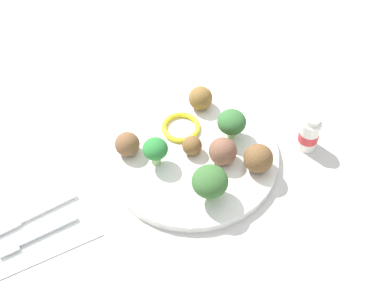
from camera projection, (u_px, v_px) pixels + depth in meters
ground_plane at (192, 158)px, 0.84m from camera, size 4.00×4.00×0.00m
plate at (192, 155)px, 0.83m from camera, size 0.28×0.28×0.02m
broccoli_floret_back_left at (156, 151)px, 0.79m from camera, size 0.04×0.04×0.05m
broccoli_floret_mid_left at (232, 122)px, 0.82m from camera, size 0.05×0.05×0.05m
broccoli_floret_near_rim at (210, 182)px, 0.74m from camera, size 0.05×0.05×0.06m
meatball_front_left at (258, 158)px, 0.79m from camera, size 0.05×0.05×0.05m
meatball_back_right at (189, 147)px, 0.81m from camera, size 0.03×0.03×0.03m
meatball_front_right at (201, 98)px, 0.87m from camera, size 0.04×0.04×0.04m
meatball_center at (223, 151)px, 0.80m from camera, size 0.04×0.04×0.04m
meatball_mid_right at (127, 144)px, 0.81m from camera, size 0.04×0.04×0.04m
pepper_ring_mid_right at (179, 128)px, 0.85m from camera, size 0.09×0.09×0.01m
napkin at (35, 226)px, 0.76m from camera, size 0.18×0.14×0.01m
fork at (33, 236)px, 0.74m from camera, size 0.12×0.04×0.01m
knife at (26, 217)px, 0.76m from camera, size 0.15×0.04×0.01m
yogurt_bottle at (309, 134)px, 0.83m from camera, size 0.03×0.03×0.07m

